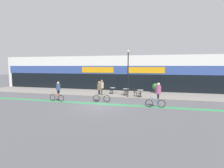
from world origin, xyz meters
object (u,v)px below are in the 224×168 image
(cafe_chair_2_side, at_px, (135,92))
(bistro_table_0, at_px, (113,89))
(cyclist_1, at_px, (100,90))
(bistro_table_1, at_px, (126,90))
(cyclist_0, at_px, (158,93))
(cafe_chair_2_near, at_px, (140,93))
(lamp_post, at_px, (128,70))
(bistro_table_2, at_px, (140,92))
(cafe_chair_0_near, at_px, (111,90))
(cafe_chair_1_near, at_px, (125,91))
(cyclist_2, at_px, (58,90))
(planter_pot, at_px, (155,88))
(pedestrian_near_end, at_px, (102,86))

(cafe_chair_2_side, bearing_deg, bistro_table_0, 155.78)
(cafe_chair_2_side, bearing_deg, cyclist_1, -129.42)
(bistro_table_1, relative_size, cyclist_0, 0.35)
(cafe_chair_2_near, distance_m, cyclist_0, 4.46)
(cafe_chair_2_side, relative_size, lamp_post, 0.17)
(cyclist_1, bearing_deg, bistro_table_2, 38.60)
(cafe_chair_2_near, bearing_deg, cafe_chair_0_near, 59.93)
(bistro_table_0, bearing_deg, bistro_table_2, -22.22)
(bistro_table_1, xyz_separation_m, cafe_chair_2_near, (1.87, -1.53, -0.02))
(bistro_table_2, bearing_deg, cafe_chair_1_near, 171.40)
(cyclist_0, bearing_deg, cyclist_2, -5.43)
(lamp_post, bearing_deg, cyclist_2, -150.55)
(bistro_table_0, distance_m, planter_pot, 5.71)
(bistro_table_0, relative_size, cafe_chair_0_near, 0.83)
(bistro_table_0, bearing_deg, cafe_chair_1_near, -33.34)
(cafe_chair_0_near, height_order, cafe_chair_2_side, same)
(cafe_chair_0_near, relative_size, cafe_chair_1_near, 1.00)
(pedestrian_near_end, bearing_deg, cafe_chair_1_near, 169.91)
(cafe_chair_0_near, relative_size, cafe_chair_2_near, 1.00)
(cafe_chair_1_near, xyz_separation_m, cyclist_2, (-6.32, -4.64, 0.53))
(cafe_chair_1_near, distance_m, pedestrian_near_end, 2.97)
(bistro_table_2, xyz_separation_m, cyclist_0, (1.97, -4.58, 0.63))
(cafe_chair_1_near, distance_m, cafe_chair_2_near, 2.07)
(planter_pot, bearing_deg, cyclist_0, -87.51)
(cafe_chair_1_near, distance_m, planter_pot, 4.69)
(cafe_chair_1_near, distance_m, cyclist_2, 7.86)
(cafe_chair_1_near, height_order, planter_pot, planter_pot)
(bistro_table_0, xyz_separation_m, cyclist_2, (-4.41, -5.90, 0.51))
(bistro_table_0, distance_m, cafe_chair_2_side, 3.50)
(lamp_post, relative_size, cyclist_2, 2.61)
(cafe_chair_1_near, height_order, cyclist_0, cyclist_0)
(pedestrian_near_end, bearing_deg, cafe_chair_2_side, 164.23)
(bistro_table_0, relative_size, cyclist_0, 0.34)
(cafe_chair_2_near, bearing_deg, pedestrian_near_end, 75.00)
(cafe_chair_2_side, distance_m, pedestrian_near_end, 4.16)
(cafe_chair_2_near, distance_m, pedestrian_near_end, 4.83)
(cafe_chair_0_near, height_order, lamp_post, lamp_post)
(cafe_chair_2_near, height_order, planter_pot, planter_pot)
(lamp_post, bearing_deg, pedestrian_near_end, 171.47)
(cafe_chair_2_near, xyz_separation_m, cyclist_2, (-8.18, -3.74, 0.53))
(planter_pot, bearing_deg, cyclist_1, -127.56)
(cafe_chair_2_side, bearing_deg, lamp_post, -142.98)
(cafe_chair_2_side, bearing_deg, pedestrian_near_end, -177.71)
(bistro_table_0, xyz_separation_m, cafe_chair_0_near, (0.01, -0.63, -0.02))
(cyclist_1, distance_m, cyclist_2, 4.46)
(bistro_table_2, bearing_deg, cyclist_0, -66.75)
(cyclist_1, bearing_deg, cafe_chair_2_near, 33.12)
(bistro_table_2, height_order, lamp_post, lamp_post)
(bistro_table_1, relative_size, cafe_chair_2_side, 0.86)
(bistro_table_0, xyz_separation_m, cafe_chair_1_near, (1.91, -1.26, -0.02))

